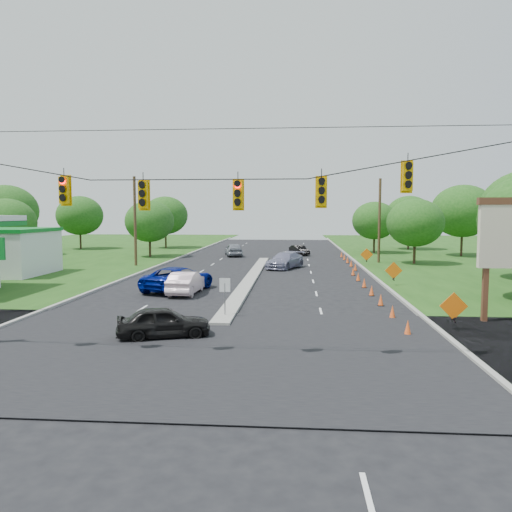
{
  "coord_description": "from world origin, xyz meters",
  "views": [
    {
      "loc": [
        3.59,
        -19.06,
        5.4
      ],
      "look_at": [
        1.24,
        10.61,
        2.8
      ],
      "focal_mm": 35.0,
      "sensor_mm": 36.0,
      "label": 1
    }
  ],
  "objects": [
    {
      "name": "cone_5",
      "position": [
        8.55,
        20.5,
        0.35
      ],
      "size": [
        0.32,
        0.32,
        0.7
      ],
      "primitive_type": "cone",
      "color": "#FF5C21",
      "rests_on": "ground"
    },
    {
      "name": "blue_pickup",
      "position": [
        -4.46,
        14.6,
        0.84
      ],
      "size": [
        4.72,
        6.61,
        1.67
      ],
      "primitive_type": "imported",
      "rotation": [
        0.0,
        0.0,
        2.78
      ],
      "color": "#000F7C",
      "rests_on": "ground"
    },
    {
      "name": "curb_right",
      "position": [
        10.1,
        30.0,
        0.0
      ],
      "size": [
        0.25,
        110.0,
        0.16
      ],
      "primitive_type": "cube",
      "color": "gray",
      "rests_on": "ground"
    },
    {
      "name": "curb_left",
      "position": [
        -10.1,
        30.0,
        0.0
      ],
      "size": [
        0.25,
        110.0,
        0.16
      ],
      "primitive_type": "cube",
      "color": "gray",
      "rests_on": "ground"
    },
    {
      "name": "cone_10",
      "position": [
        9.15,
        38.0,
        0.35
      ],
      "size": [
        0.32,
        0.32,
        0.7
      ],
      "primitive_type": "cone",
      "color": "#FF5C21",
      "rests_on": "ground"
    },
    {
      "name": "silver_car_oncoming",
      "position": [
        -4.04,
        42.15,
        0.81
      ],
      "size": [
        2.9,
        5.07,
        1.62
      ],
      "primitive_type": "imported",
      "rotation": [
        0.0,
        0.0,
        3.36
      ],
      "color": "gray",
      "rests_on": "ground"
    },
    {
      "name": "cone_3",
      "position": [
        8.55,
        13.5,
        0.35
      ],
      "size": [
        0.32,
        0.32,
        0.7
      ],
      "primitive_type": "cone",
      "color": "#FF5C21",
      "rests_on": "ground"
    },
    {
      "name": "tree_9",
      "position": [
        16.0,
        34.0,
        4.34
      ],
      "size": [
        5.88,
        5.88,
        6.86
      ],
      "color": "black",
      "rests_on": "ground"
    },
    {
      "name": "tree_4",
      "position": [
        -28.0,
        52.0,
        4.96
      ],
      "size": [
        6.72,
        6.72,
        7.84
      ],
      "color": "black",
      "rests_on": "ground"
    },
    {
      "name": "cone_0",
      "position": [
        8.55,
        3.0,
        0.35
      ],
      "size": [
        0.32,
        0.32,
        0.7
      ],
      "primitive_type": "cone",
      "color": "#FF5C21",
      "rests_on": "ground"
    },
    {
      "name": "black_sedan",
      "position": [
        -2.07,
        1.76,
        0.68
      ],
      "size": [
        4.3,
        2.76,
        1.36
      ],
      "primitive_type": "imported",
      "rotation": [
        0.0,
        0.0,
        1.88
      ],
      "color": "black",
      "rests_on": "ground"
    },
    {
      "name": "tree_3",
      "position": [
        -32.0,
        40.0,
        5.58
      ],
      "size": [
        7.56,
        7.56,
        8.82
      ],
      "color": "black",
      "rests_on": "ground"
    },
    {
      "name": "median",
      "position": [
        0.0,
        21.0,
        0.0
      ],
      "size": [
        1.0,
        34.0,
        0.18
      ],
      "primitive_type": "cube",
      "color": "gray",
      "rests_on": "ground"
    },
    {
      "name": "dark_car_receding",
      "position": [
        4.07,
        44.05,
        0.64
      ],
      "size": [
        2.76,
        4.09,
        1.28
      ],
      "primitive_type": "imported",
      "rotation": [
        0.0,
        0.0,
        0.4
      ],
      "color": "black",
      "rests_on": "ground"
    },
    {
      "name": "utility_pole_far_left",
      "position": [
        -12.5,
        30.0,
        4.5
      ],
      "size": [
        0.28,
        0.28,
        9.0
      ],
      "primitive_type": "cylinder",
      "color": "#422D1C",
      "rests_on": "ground"
    },
    {
      "name": "white_sedan",
      "position": [
        -3.64,
        13.28,
        0.75
      ],
      "size": [
        1.76,
        4.63,
        1.51
      ],
      "primitive_type": "imported",
      "rotation": [
        0.0,
        0.0,
        3.11
      ],
      "color": "silver",
      "rests_on": "ground"
    },
    {
      "name": "utility_pole_far_right",
      "position": [
        12.5,
        35.0,
        4.5
      ],
      "size": [
        0.28,
        0.28,
        9.0
      ],
      "primitive_type": "cylinder",
      "color": "#422D1C",
      "rests_on": "ground"
    },
    {
      "name": "cone_7",
      "position": [
        9.15,
        27.5,
        0.35
      ],
      "size": [
        0.32,
        0.32,
        0.7
      ],
      "primitive_type": "cone",
      "color": "#FF5C21",
      "rests_on": "ground"
    },
    {
      "name": "tree_12",
      "position": [
        14.0,
        48.0,
        4.34
      ],
      "size": [
        5.88,
        5.88,
        6.86
      ],
      "color": "black",
      "rests_on": "ground"
    },
    {
      "name": "signal_span",
      "position": [
        -0.05,
        -1.0,
        4.97
      ],
      "size": [
        25.6,
        0.32,
        9.0
      ],
      "color": "#422D1C",
      "rests_on": "ground"
    },
    {
      "name": "cone_11",
      "position": [
        9.15,
        41.5,
        0.35
      ],
      "size": [
        0.32,
        0.32,
        0.7
      ],
      "primitive_type": "cone",
      "color": "#FF5C21",
      "rests_on": "ground"
    },
    {
      "name": "tree_10",
      "position": [
        24.0,
        44.0,
        5.58
      ],
      "size": [
        7.56,
        7.56,
        8.82
      ],
      "color": "black",
      "rests_on": "ground"
    },
    {
      "name": "tree_11",
      "position": [
        20.0,
        55.0,
        4.96
      ],
      "size": [
        6.72,
        6.72,
        7.84
      ],
      "color": "black",
      "rests_on": "ground"
    },
    {
      "name": "cone_6",
      "position": [
        8.55,
        24.0,
        0.35
      ],
      "size": [
        0.32,
        0.32,
        0.7
      ],
      "primitive_type": "cone",
      "color": "#FF5C21",
      "rests_on": "ground"
    },
    {
      "name": "cross_street",
      "position": [
        0.0,
        0.0,
        0.0
      ],
      "size": [
        160.0,
        14.0,
        0.02
      ],
      "primitive_type": "cube",
      "color": "black",
      "rests_on": "ground"
    },
    {
      "name": "silver_car_far",
      "position": [
        2.59,
        28.93,
        0.78
      ],
      "size": [
        4.17,
        5.81,
        1.56
      ],
      "primitive_type": "imported",
      "rotation": [
        0.0,
        0.0,
        -0.41
      ],
      "color": "gray",
      "rests_on": "ground"
    },
    {
      "name": "cone_8",
      "position": [
        9.15,
        31.0,
        0.35
      ],
      "size": [
        0.32,
        0.32,
        0.7
      ],
      "primitive_type": "cone",
      "color": "#FF5C21",
      "rests_on": "ground"
    },
    {
      "name": "ground",
      "position": [
        0.0,
        0.0,
        0.0
      ],
      "size": [
        160.0,
        160.0,
        0.0
      ],
      "primitive_type": "plane",
      "color": "black",
      "rests_on": "ground"
    },
    {
      "name": "cone_9",
      "position": [
        9.15,
        34.5,
        0.35
      ],
      "size": [
        0.32,
        0.32,
        0.7
      ],
      "primitive_type": "cone",
      "color": "#FF5C21",
      "rests_on": "ground"
    },
    {
      "name": "tree_5",
      "position": [
        -14.0,
        40.0,
        4.34
      ],
      "size": [
        5.88,
        5.88,
        6.86
      ],
      "color": "black",
      "rests_on": "ground"
    },
    {
      "name": "cone_2",
      "position": [
        8.55,
        10.0,
        0.35
      ],
      "size": [
        0.32,
        0.32,
        0.7
      ],
      "primitive_type": "cone",
      "color": "#FF5C21",
      "rests_on": "ground"
    },
    {
      "name": "work_sign_0",
      "position": [
        10.8,
        4.0,
        1.09
      ],
      "size": [
        1.27,
        0.58,
        1.37
      ],
      "color": "black",
      "rests_on": "ground"
    },
    {
      "name": "cone_1",
      "position": [
        8.55,
        6.5,
        0.35
      ],
      "size": [
        0.32,
        0.32,
        0.7
      ],
      "primitive_type": "cone",
      "color": "#FF5C21",
      "rests_on": "ground"
    },
    {
      "name": "cone_4",
      "position": [
        8.55,
        17.0,
        0.35
      ],
      "size": [
        0.32,
        0.32,
        0.7
      ],
      "primitive_type": "cone",
      "color": "#FF5C21",
      "rests_on": "ground"
    },
    {
      "name": "tree_6",
      "position": [
        -16.0,
        55.0,
        4.96
      ],
      "size": [
        6.72,
        6.72,
        7.84
      ],
      "color": "black",
      "rests_on": "ground"
    },
    {
      "name": "work_sign_1",
      "position": [
        10.8,
        18.0,
        1.09
      ],
      "size": [
        1.27,
        0.58,
        1.37
      ],
      "color": "black",
      "rests_on": "ground"
    },
    {
      "name": "median_sign",
      "position": [
        0.0,
        6.0,
        1.46
      ],
      "size": [
        0.55,
        0.06,
        2.05
      ],
      "color": "gray",
      "rests_on": "ground"
    },
    {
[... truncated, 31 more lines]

